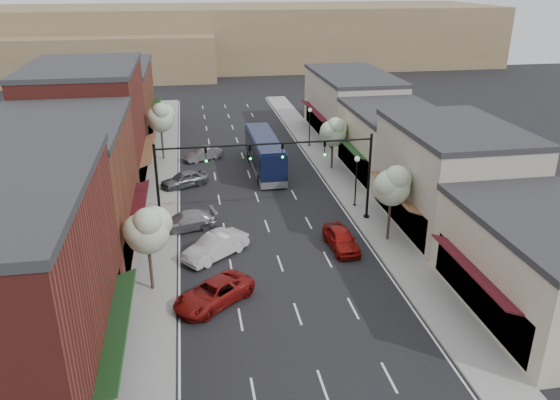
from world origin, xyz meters
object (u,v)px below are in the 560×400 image
tree_right_far (334,131)px  tree_left_far (161,117)px  signal_mast_left (190,174)px  parked_car_a (214,293)px  signal_mast_right (340,166)px  parked_car_d (184,179)px  red_hatchback (341,239)px  coach_bus (265,153)px  parked_car_c (185,221)px  parked_car_e (203,154)px  tree_left_near (147,229)px  parked_car_b (216,246)px  lamp_post_far (310,121)px  tree_right_near (393,184)px  lamp_post_near (356,173)px

tree_right_far → tree_left_far: size_ratio=0.89×
signal_mast_left → parked_car_a: (0.95, -10.12, -3.91)m
signal_mast_left → parked_car_a: size_ratio=1.61×
signal_mast_right → parked_car_d: size_ratio=1.89×
tree_right_far → signal_mast_left: bearing=-139.5°
red_hatchback → parked_car_a: bearing=-152.7°
coach_bus → parked_car_c: 14.76m
signal_mast_right → parked_car_e: size_ratio=2.03×
tree_left_near → parked_car_d: size_ratio=1.31×
signal_mast_left → tree_right_far: size_ratio=1.51×
coach_bus → parked_car_a: bearing=-106.1°
parked_car_b → signal_mast_right: bearing=74.6°
lamp_post_far → parked_car_d: size_ratio=1.02×
signal_mast_right → tree_right_far: (2.73, 11.95, -0.63)m
parked_car_c → parked_car_b: bearing=10.4°
coach_bus → parked_car_a: coach_bus is taller
tree_left_near → red_hatchback: 13.80m
parked_car_b → tree_left_near: bearing=-86.2°
coach_bus → tree_left_near: bearing=-116.0°
lamp_post_far → parked_car_d: (-14.00, -10.35, -2.26)m
signal_mast_right → tree_right_near: (2.73, -4.05, -0.17)m
signal_mast_left → tree_left_far: 18.14m
signal_mast_left → tree_left_near: size_ratio=1.44×
lamp_post_far → parked_car_c: bearing=-125.6°
lamp_post_near → parked_car_a: bearing=-134.7°
lamp_post_near → parked_car_c: size_ratio=0.93×
tree_left_far → red_hatchback: (12.89, -22.50, -3.86)m
signal_mast_right → tree_right_far: size_ratio=1.51×
tree_right_near → tree_right_far: (0.00, 16.00, -0.46)m
tree_right_near → red_hatchback: bearing=-172.3°
coach_bus → parked_car_d: (-7.89, -3.23, -1.07)m
signal_mast_left → coach_bus: size_ratio=0.72×
tree_left_near → lamp_post_near: bearing=33.3°
lamp_post_far → parked_car_e: (-12.00, -2.79, -2.34)m
tree_left_far → parked_car_e: 5.70m
lamp_post_far → parked_car_b: bearing=-116.3°
red_hatchback → parked_car_b: parked_car_b is taller
coach_bus → parked_car_c: size_ratio=2.38×
tree_left_near → parked_car_e: bearing=80.9°
signal_mast_left → parked_car_d: signal_mast_left is taller
parked_car_e → red_hatchback: bearing=-3.7°
lamp_post_near → parked_car_d: bearing=153.0°
coach_bus → parked_car_c: (-7.89, -12.43, -1.12)m
tree_left_near → parked_car_d: (2.05, 17.70, -3.48)m
tree_right_near → lamp_post_near: 6.74m
coach_bus → lamp_post_near: bearing=-60.1°
signal_mast_left → tree_left_near: signal_mast_left is taller
signal_mast_right → tree_left_near: (-13.87, -8.05, -0.40)m
tree_left_far → parked_car_a: (3.58, -28.06, -3.90)m
tree_right_far → tree_left_far: 17.66m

